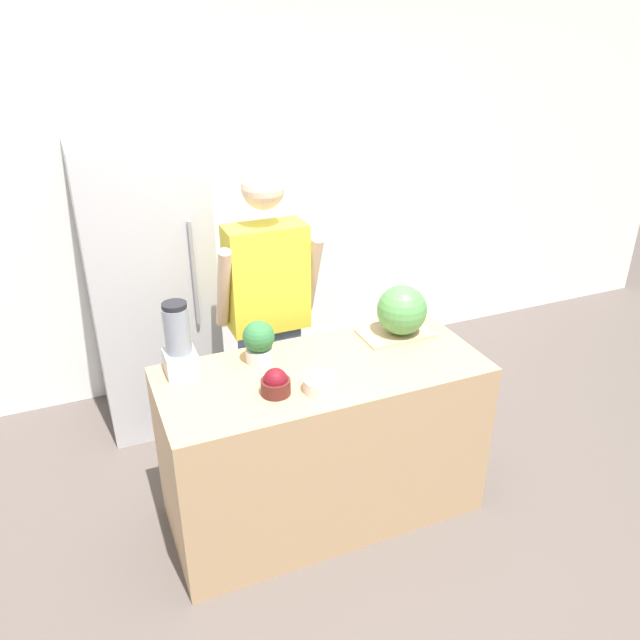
{
  "coord_description": "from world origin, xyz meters",
  "views": [
    {
      "loc": [
        -1.05,
        -2.08,
        2.47
      ],
      "look_at": [
        0.0,
        0.39,
        1.15
      ],
      "focal_mm": 35.0,
      "sensor_mm": 36.0,
      "label": 1
    }
  ],
  "objects_px": {
    "bowl_cherries": "(276,383)",
    "potted_plant": "(259,341)",
    "bowl_cream": "(321,382)",
    "blender": "(178,343)",
    "watermelon": "(402,310)",
    "person": "(268,316)",
    "refrigerator": "(150,288)"
  },
  "relations": [
    {
      "from": "potted_plant",
      "to": "refrigerator",
      "type": "bearing_deg",
      "value": 107.8
    },
    {
      "from": "bowl_cherries",
      "to": "person",
      "type": "bearing_deg",
      "value": 73.81
    },
    {
      "from": "person",
      "to": "watermelon",
      "type": "bearing_deg",
      "value": -38.44
    },
    {
      "from": "bowl_cream",
      "to": "potted_plant",
      "type": "distance_m",
      "value": 0.41
    },
    {
      "from": "blender",
      "to": "potted_plant",
      "type": "relative_size",
      "value": 1.7
    },
    {
      "from": "bowl_cherries",
      "to": "potted_plant",
      "type": "height_order",
      "value": "potted_plant"
    },
    {
      "from": "bowl_cherries",
      "to": "blender",
      "type": "relative_size",
      "value": 0.37
    },
    {
      "from": "refrigerator",
      "to": "bowl_cherries",
      "type": "height_order",
      "value": "refrigerator"
    },
    {
      "from": "refrigerator",
      "to": "bowl_cream",
      "type": "height_order",
      "value": "refrigerator"
    },
    {
      "from": "refrigerator",
      "to": "bowl_cherries",
      "type": "xyz_separation_m",
      "value": [
        0.34,
        -1.43,
        0.04
      ]
    },
    {
      "from": "watermelon",
      "to": "person",
      "type": "bearing_deg",
      "value": 141.56
    },
    {
      "from": "person",
      "to": "potted_plant",
      "type": "bearing_deg",
      "value": -113.63
    },
    {
      "from": "bowl_cherries",
      "to": "blender",
      "type": "xyz_separation_m",
      "value": [
        -0.36,
        0.35,
        0.11
      ]
    },
    {
      "from": "watermelon",
      "to": "bowl_cream",
      "type": "height_order",
      "value": "watermelon"
    },
    {
      "from": "refrigerator",
      "to": "person",
      "type": "relative_size",
      "value": 1.04
    },
    {
      "from": "refrigerator",
      "to": "watermelon",
      "type": "height_order",
      "value": "refrigerator"
    },
    {
      "from": "bowl_cream",
      "to": "person",
      "type": "bearing_deg",
      "value": 88.64
    },
    {
      "from": "bowl_cream",
      "to": "blender",
      "type": "xyz_separation_m",
      "value": [
        -0.56,
        0.41,
        0.12
      ]
    },
    {
      "from": "refrigerator",
      "to": "blender",
      "type": "xyz_separation_m",
      "value": [
        -0.02,
        -1.08,
        0.15
      ]
    },
    {
      "from": "potted_plant",
      "to": "watermelon",
      "type": "bearing_deg",
      "value": -1.47
    },
    {
      "from": "refrigerator",
      "to": "person",
      "type": "distance_m",
      "value": 0.87
    },
    {
      "from": "refrigerator",
      "to": "person",
      "type": "height_order",
      "value": "refrigerator"
    },
    {
      "from": "blender",
      "to": "bowl_cream",
      "type": "bearing_deg",
      "value": -35.72
    },
    {
      "from": "watermelon",
      "to": "bowl_cream",
      "type": "distance_m",
      "value": 0.71
    },
    {
      "from": "watermelon",
      "to": "bowl_cherries",
      "type": "relative_size",
      "value": 1.94
    },
    {
      "from": "watermelon",
      "to": "potted_plant",
      "type": "distance_m",
      "value": 0.8
    },
    {
      "from": "bowl_cherries",
      "to": "potted_plant",
      "type": "relative_size",
      "value": 0.63
    },
    {
      "from": "person",
      "to": "bowl_cherries",
      "type": "height_order",
      "value": "person"
    },
    {
      "from": "watermelon",
      "to": "potted_plant",
      "type": "relative_size",
      "value": 1.22
    },
    {
      "from": "bowl_cream",
      "to": "potted_plant",
      "type": "bearing_deg",
      "value": 116.2
    },
    {
      "from": "person",
      "to": "blender",
      "type": "distance_m",
      "value": 0.73
    },
    {
      "from": "bowl_cherries",
      "to": "blender",
      "type": "distance_m",
      "value": 0.52
    }
  ]
}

